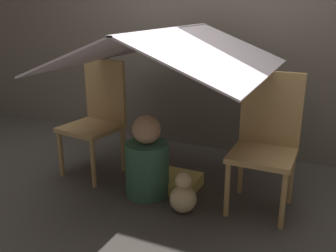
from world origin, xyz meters
The scene contains 8 objects.
ground_plane centered at (0.00, 0.00, 0.00)m, with size 8.80×8.80×0.00m, color #47423D.
wall_back centered at (0.00, 1.19, 1.25)m, with size 7.00×0.05×2.50m.
chair_left centered at (-0.68, 0.26, 0.50)m, with size 0.47×0.47×0.94m.
chair_right centered at (0.69, 0.26, 0.50)m, with size 0.42×0.42×0.94m.
sheet_canopy centered at (0.00, 0.18, 1.08)m, with size 1.39×1.43×0.28m.
person_front centered at (-0.11, 0.05, 0.26)m, with size 0.32×0.32×0.61m.
floor_cushion centered at (0.03, 0.23, 0.05)m, with size 0.38×0.30×0.10m.
plush_toy centered at (0.23, -0.07, 0.12)m, with size 0.19×0.19×0.29m.
Camera 1 is at (1.09, -2.18, 1.36)m, focal length 40.00 mm.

